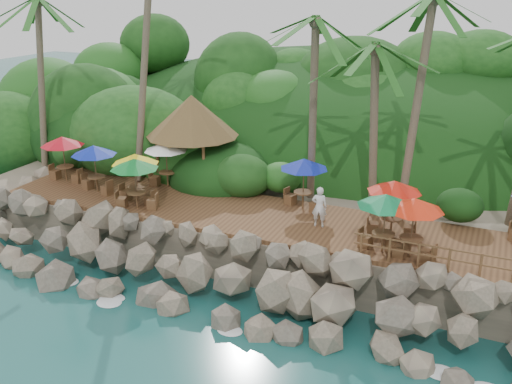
% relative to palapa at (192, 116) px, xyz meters
% --- Properties ---
extents(ground, '(140.00, 140.00, 0.00)m').
position_rel_palapa_xyz_m(ground, '(5.21, -9.42, -5.79)').
color(ground, '#19514F').
rests_on(ground, ground).
extents(land_base, '(32.00, 25.20, 2.10)m').
position_rel_palapa_xyz_m(land_base, '(5.21, 6.58, -4.74)').
color(land_base, gray).
rests_on(land_base, ground).
extents(jungle_hill, '(44.80, 28.00, 15.40)m').
position_rel_palapa_xyz_m(jungle_hill, '(5.21, 14.08, -5.79)').
color(jungle_hill, '#143811').
rests_on(jungle_hill, ground).
extents(seawall, '(29.00, 4.00, 2.30)m').
position_rel_palapa_xyz_m(seawall, '(5.21, -7.42, -4.64)').
color(seawall, gray).
rests_on(seawall, ground).
extents(terrace, '(26.00, 5.00, 0.20)m').
position_rel_palapa_xyz_m(terrace, '(5.21, -3.42, -3.59)').
color(terrace, brown).
rests_on(terrace, land_base).
extents(jungle_foliage, '(44.00, 16.00, 12.00)m').
position_rel_palapa_xyz_m(jungle_foliage, '(5.21, 5.58, -5.79)').
color(jungle_foliage, '#143811').
rests_on(jungle_foliage, ground).
extents(foam_line, '(25.20, 0.80, 0.06)m').
position_rel_palapa_xyz_m(foam_line, '(5.21, -9.12, -5.76)').
color(foam_line, white).
rests_on(foam_line, ground).
extents(palapa, '(4.96, 4.96, 4.60)m').
position_rel_palapa_xyz_m(palapa, '(0.00, 0.00, 0.00)').
color(palapa, brown).
rests_on(palapa, ground).
extents(dining_clusters, '(25.42, 5.48, 2.47)m').
position_rel_palapa_xyz_m(dining_clusters, '(4.82, -3.52, -1.44)').
color(dining_clusters, brown).
rests_on(dining_clusters, terrace).
extents(railing, '(7.20, 0.10, 1.00)m').
position_rel_palapa_xyz_m(railing, '(14.05, -5.77, -2.88)').
color(railing, brown).
rests_on(railing, terrace).
extents(waiter, '(0.73, 0.53, 1.84)m').
position_rel_palapa_xyz_m(waiter, '(8.31, -3.57, -2.57)').
color(waiter, white).
rests_on(waiter, terrace).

